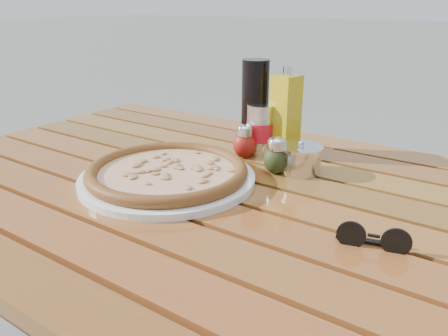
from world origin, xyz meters
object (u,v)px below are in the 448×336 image
Objects in this scene: pizza at (167,171)px; soda_can at (260,130)px; parmesan_tin at (300,159)px; table at (219,218)px; sunglasses at (373,239)px; plate at (168,178)px; oregano_shaker at (276,156)px; dark_bottle at (255,105)px; pepper_shaker at (245,142)px; olive_oil_cruet at (285,115)px.

soda_can is at bearing 76.44° from pizza.
table is at bearing -123.12° from parmesan_tin.
sunglasses is (0.36, -0.29, -0.04)m from soda_can.
plate is 0.24m from oregano_shaker.
oregano_shaker is 0.14m from soda_can.
dark_bottle is 1.78× the size of parmesan_tin.
pizza reaches higher than plate.
pepper_shaker is 0.68× the size of soda_can.
parmesan_tin is at bearing -5.46° from pepper_shaker.
oregano_shaker is 0.39× the size of olive_oil_cruet.
plate is at bearing -96.91° from dark_bottle.
pizza is 2.83× the size of soda_can.
plate is at bearing -111.90° from olive_oil_cruet.
parmesan_tin is at bearing 45.51° from plate.
parmesan_tin is 1.13× the size of sunglasses.
dark_bottle reaches higher than pepper_shaker.
pizza is 4.15× the size of oregano_shaker.
oregano_shaker is (0.16, 0.17, 0.03)m from plate.
table is 3.89× the size of plate.
pepper_shaker is at bearing 132.74° from sunglasses.
dark_bottle is 0.08m from olive_oil_cruet.
olive_oil_cruet is at bearing 109.78° from oregano_shaker.
sunglasses is (0.23, -0.23, -0.01)m from parmesan_tin.
parmesan_tin reaches higher than plate.
table is 4.12× the size of pizza.
oregano_shaker is 0.66× the size of parmesan_tin.
pepper_shaker is 0.12m from oregano_shaker.
olive_oil_cruet is (0.07, 0.07, 0.06)m from pepper_shaker.
sunglasses reaches higher than plate.
parmesan_tin is at bearing 120.33° from sunglasses.
plate is 0.23m from pepper_shaker.
olive_oil_cruet is at bearing 24.20° from soda_can.
pizza is 0.32m from olive_oil_cruet.
plate is 2.91× the size of parmesan_tin.
oregano_shaker is at bearing 62.82° from table.
plate is 0.31m from dark_bottle.
oregano_shaker is 0.33m from sunglasses.
plate is 3.28× the size of sunglasses.
plate reaches higher than table.
pepper_shaker is 0.37× the size of dark_bottle.
sunglasses is at bearing -38.46° from dark_bottle.
oregano_shaker is (0.11, -0.05, 0.00)m from pepper_shaker.
table is 0.15m from pizza.
pepper_shaker is at bearing -132.68° from olive_oil_cruet.
pizza is (0.00, 0.00, 0.02)m from plate.
sunglasses is (0.38, -0.24, -0.02)m from pepper_shaker.
oregano_shaker reaches higher than parmesan_tin.
table is 0.21m from pepper_shaker.
dark_bottle reaches higher than soda_can.
soda_can is at bearing 73.69° from pepper_shaker.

